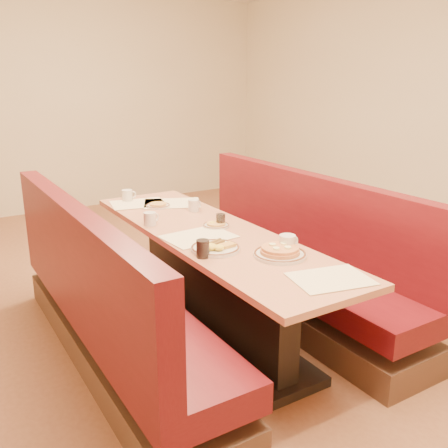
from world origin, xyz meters
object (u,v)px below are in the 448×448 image
booth_left (108,310)px  coffee_mug_a (288,243)px  diner_table (210,283)px  coffee_mug_b (150,219)px  coffee_mug_d (128,195)px  pancake_plate (280,253)px  soda_tumbler_mid (221,220)px  eggs_plate (215,248)px  soda_tumbler_near (203,249)px  coffee_mug_c (194,205)px  booth_right (293,265)px

booth_left → coffee_mug_a: 1.18m
diner_table → coffee_mug_a: 0.75m
coffee_mug_b → coffee_mug_d: (0.12, 0.75, 0.00)m
coffee_mug_b → diner_table: bearing=-65.8°
booth_left → pancake_plate: (0.84, -0.63, 0.41)m
booth_left → soda_tumbler_mid: bearing=4.8°
pancake_plate → coffee_mug_b: size_ratio=2.55×
diner_table → eggs_plate: size_ratio=8.43×
diner_table → soda_tumbler_near: bearing=-124.7°
diner_table → soda_tumbler_near: soda_tumbler_near is taller
booth_left → pancake_plate: bearing=-36.7°
coffee_mug_a → soda_tumbler_mid: bearing=90.7°
diner_table → eggs_plate: (-0.16, -0.34, 0.39)m
pancake_plate → eggs_plate: size_ratio=1.03×
soda_tumbler_mid → coffee_mug_c: bearing=85.6°
booth_left → coffee_mug_a: size_ratio=18.28×
coffee_mug_d → diner_table: bearing=-81.4°
soda_tumbler_near → diner_table: bearing=55.3°
soda_tumbler_mid → coffee_mug_d: bearing=105.4°
soda_tumbler_near → soda_tumbler_mid: soda_tumbler_near is taller
booth_left → coffee_mug_c: 1.13m
coffee_mug_b → soda_tumbler_near: soda_tumbler_near is taller
coffee_mug_d → booth_right: bearing=-50.5°
coffee_mug_a → coffee_mug_c: coffee_mug_a is taller
booth_right → soda_tumbler_near: (-1.01, -0.40, 0.44)m
booth_right → coffee_mug_c: booth_right is taller
eggs_plate → coffee_mug_a: size_ratio=2.17×
pancake_plate → soda_tumbler_mid: (0.02, 0.70, 0.02)m
pancake_plate → booth_left: bearing=143.3°
coffee_mug_d → soda_tumbler_mid: (0.28, -1.03, -0.01)m
soda_tumbler_near → soda_tumbler_mid: size_ratio=1.20×
diner_table → soda_tumbler_mid: bearing=29.1°
booth_right → soda_tumbler_near: 1.18m
eggs_plate → soda_tumbler_near: 0.14m
coffee_mug_a → coffee_mug_d: size_ratio=1.10×
booth_right → coffee_mug_d: bearing=128.9°
soda_tumbler_mid → diner_table: bearing=-150.9°
booth_right → coffee_mug_a: (-0.54, -0.58, 0.44)m
booth_right → eggs_plate: 1.04m
diner_table → eggs_plate: eggs_plate is taller
coffee_mug_d → booth_left: bearing=-117.1°
coffee_mug_c → booth_right: bearing=-56.6°
diner_table → booth_left: (-0.73, 0.00, -0.01)m
booth_right → soda_tumbler_near: bearing=-158.2°
booth_left → eggs_plate: size_ratio=8.43×
diner_table → eggs_plate: 0.54m
eggs_plate → coffee_mug_d: coffee_mug_d is taller
booth_left → coffee_mug_b: booth_left is taller
pancake_plate → coffee_mug_c: bearing=87.2°
booth_left → soda_tumbler_near: booth_left is taller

